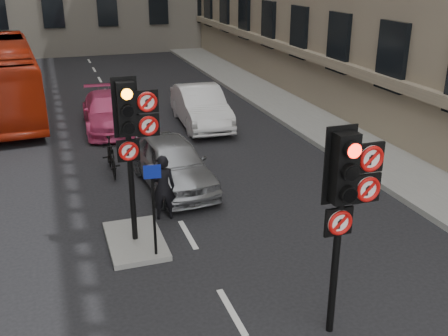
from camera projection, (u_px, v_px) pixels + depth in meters
pavement_right at (320, 121)px, 20.27m from camera, size 3.00×50.00×0.16m
centre_island at (135, 241)px, 11.59m from camera, size 1.20×2.00×0.12m
signal_near at (347, 190)px, 7.94m from camera, size 0.91×0.40×3.58m
signal_far at (132, 126)px, 10.65m from camera, size 0.91×0.40×3.58m
car_silver at (173, 163)px, 14.35m from camera, size 1.91×4.14×1.37m
car_white at (201, 106)px, 19.80m from camera, size 1.80×4.55×1.47m
car_pink at (108, 111)px, 19.47m from camera, size 1.98×4.50×1.29m
bus_red at (3, 78)px, 21.30m from camera, size 3.11×10.52×2.89m
motorcycle at (111, 156)px, 15.28m from camera, size 0.51×1.76×1.05m
motorcyclist at (163, 187)px, 12.46m from camera, size 0.64×0.46×1.62m
info_sign at (153, 198)px, 10.47m from camera, size 0.35×0.12×2.01m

